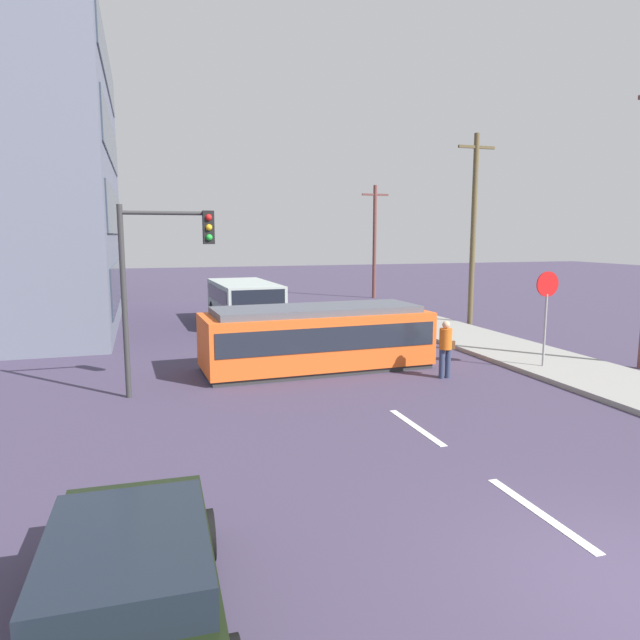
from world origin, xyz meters
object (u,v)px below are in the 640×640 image
Objects in this scene: utility_pole_far at (375,240)px; parked_sedan_near at (129,582)px; streetcar_tram at (317,337)px; stop_sign at (547,299)px; city_bus at (244,300)px; utility_pole_mid at (473,227)px; pedestrian_crossing at (446,346)px; traffic_light_mast at (161,264)px.

parked_sedan_near is at bearing -117.09° from utility_pole_far.
stop_sign is at bearing -19.17° from streetcar_tram.
city_bus reaches higher than parked_sedan_near.
utility_pole_far is (9.47, 18.06, 2.80)m from streetcar_tram.
utility_pole_far is at bearing 40.44° from city_bus.
parked_sedan_near is (-5.28, -10.79, -0.38)m from streetcar_tram.
utility_pole_mid reaches higher than streetcar_tram.
city_bus is 12.30m from pedestrian_crossing.
pedestrian_crossing is 0.23× the size of utility_pole_far.
utility_pole_mid is at bearing 29.54° from traffic_light_mast.
streetcar_tram is 9.51m from city_bus.
stop_sign is at bearing -3.52° from traffic_light_mast.
stop_sign is (6.53, -2.27, 1.19)m from streetcar_tram.
utility_pole_mid is (9.34, 6.30, 3.45)m from streetcar_tram.
streetcar_tram is 7.02m from stop_sign.
utility_pole_mid is (2.81, 8.57, 2.26)m from stop_sign.
city_bus is at bearing 121.18° from stop_sign.
traffic_light_mast is at bearing 175.36° from pedestrian_crossing.
stop_sign is 20.60m from utility_pole_far.
utility_pole_far is at bearing 89.36° from utility_pole_mid.
utility_pole_mid is (14.62, 17.08, 3.83)m from parked_sedan_near.
pedestrian_crossing is (3.20, -2.22, -0.06)m from streetcar_tram.
streetcar_tram is at bearing 63.91° from parked_sedan_near.
parked_sedan_near is 14.65m from stop_sign.
utility_pole_mid is (9.92, -3.19, 3.34)m from city_bus.
traffic_light_mast is 24.15m from utility_pole_far.
city_bus is 1.46× the size of parked_sedan_near.
utility_pole_mid is at bearing -17.83° from city_bus.
pedestrian_crossing is 12.06m from parked_sedan_near.
city_bus is 0.82× the size of utility_pole_far.
pedestrian_crossing is at bearing -125.81° from utility_pole_mid.
stop_sign is at bearing 35.78° from parked_sedan_near.
traffic_light_mast is (-7.77, 0.63, 2.42)m from pedestrian_crossing.
streetcar_tram is 12.02m from parked_sedan_near.
streetcar_tram is 1.18× the size of city_bus.
city_bus is 10.95m from utility_pole_mid.
city_bus is 13.48m from utility_pole_far.
pedestrian_crossing is 8.16m from traffic_light_mast.
utility_pole_mid is 11.78m from utility_pole_far.
city_bus reaches higher than pedestrian_crossing.
traffic_light_mast is (-4.57, -1.59, 2.36)m from streetcar_tram.
streetcar_tram is 5.38m from traffic_light_mast.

